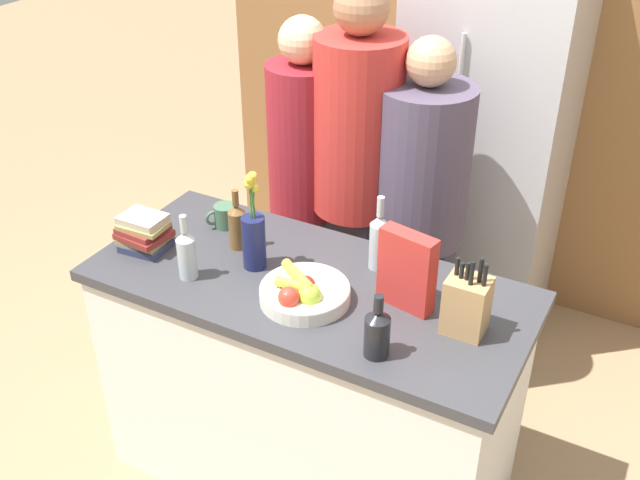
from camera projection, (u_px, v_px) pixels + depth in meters
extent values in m
plane|color=#A37F5B|center=(310.00, 470.00, 3.05)|extent=(14.00, 14.00, 0.00)
cube|color=silver|center=(309.00, 388.00, 2.81)|extent=(1.47, 0.66, 0.90)
cube|color=#38383D|center=(308.00, 286.00, 2.57)|extent=(1.53, 0.69, 0.04)
cube|color=olive|center=(477.00, 46.00, 3.62)|extent=(2.73, 0.12, 2.60)
cube|color=#B7B7BC|center=(484.00, 149.00, 3.46)|extent=(0.70, 0.60, 1.89)
cylinder|color=#B7B7BC|center=(452.00, 154.00, 3.20)|extent=(0.02, 0.02, 1.04)
cylinder|color=silver|center=(305.00, 294.00, 2.45)|extent=(0.30, 0.30, 0.05)
torus|color=silver|center=(305.00, 288.00, 2.44)|extent=(0.30, 0.30, 0.02)
sphere|color=#99B233|center=(310.00, 296.00, 2.39)|extent=(0.08, 0.08, 0.08)
sphere|color=red|center=(305.00, 286.00, 2.44)|extent=(0.07, 0.07, 0.07)
sphere|color=red|center=(289.00, 297.00, 2.37)|extent=(0.07, 0.07, 0.07)
cylinder|color=yellow|center=(296.00, 285.00, 2.42)|extent=(0.14, 0.05, 0.03)
cylinder|color=yellow|center=(298.00, 276.00, 2.44)|extent=(0.17, 0.12, 0.03)
cube|color=tan|center=(466.00, 306.00, 2.28)|extent=(0.13, 0.11, 0.19)
cylinder|color=black|center=(457.00, 268.00, 2.24)|extent=(0.01, 0.01, 0.07)
cylinder|color=black|center=(461.00, 272.00, 2.23)|extent=(0.01, 0.01, 0.06)
cylinder|color=black|center=(468.00, 273.00, 2.22)|extent=(0.01, 0.01, 0.07)
cylinder|color=black|center=(472.00, 275.00, 2.19)|extent=(0.01, 0.01, 0.09)
cylinder|color=black|center=(480.00, 272.00, 2.21)|extent=(0.01, 0.01, 0.09)
cylinder|color=black|center=(485.00, 276.00, 2.19)|extent=(0.01, 0.01, 0.08)
cylinder|color=#191E4C|center=(254.00, 242.00, 2.59)|extent=(0.08, 0.08, 0.20)
cylinder|color=#477538|center=(253.00, 197.00, 2.49)|extent=(0.01, 0.02, 0.16)
sphere|color=gold|center=(253.00, 176.00, 2.45)|extent=(0.03, 0.03, 0.03)
cylinder|color=#477538|center=(254.00, 203.00, 2.51)|extent=(0.02, 0.01, 0.11)
sphere|color=gold|center=(255.00, 188.00, 2.49)|extent=(0.03, 0.03, 0.03)
cylinder|color=#477538|center=(252.00, 201.00, 2.51)|extent=(0.02, 0.01, 0.12)
sphere|color=gold|center=(251.00, 185.00, 2.49)|extent=(0.04, 0.04, 0.04)
cylinder|color=#477538|center=(250.00, 201.00, 2.50)|extent=(0.01, 0.01, 0.13)
sphere|color=gold|center=(249.00, 184.00, 2.47)|extent=(0.03, 0.03, 0.03)
cylinder|color=#477538|center=(252.00, 199.00, 2.49)|extent=(0.01, 0.01, 0.15)
sphere|color=gold|center=(250.00, 179.00, 2.45)|extent=(0.04, 0.04, 0.04)
cube|color=red|center=(407.00, 270.00, 2.37)|extent=(0.20, 0.10, 0.27)
cylinder|color=#42664C|center=(225.00, 216.00, 2.85)|extent=(0.09, 0.09, 0.09)
torus|color=#42664C|center=(213.00, 218.00, 2.84)|extent=(0.05, 0.06, 0.06)
cube|color=#2D334C|center=(146.00, 246.00, 2.73)|extent=(0.17, 0.15, 0.03)
cube|color=#99844C|center=(145.00, 238.00, 2.73)|extent=(0.17, 0.15, 0.02)
cube|color=maroon|center=(144.00, 235.00, 2.71)|extent=(0.18, 0.16, 0.02)
cube|color=maroon|center=(143.00, 229.00, 2.71)|extent=(0.16, 0.15, 0.02)
cube|color=#99844C|center=(143.00, 226.00, 2.69)|extent=(0.17, 0.12, 0.02)
cube|color=#B7A88E|center=(143.00, 219.00, 2.69)|extent=(0.16, 0.12, 0.03)
cylinder|color=brown|center=(237.00, 230.00, 2.71)|extent=(0.06, 0.06, 0.14)
cone|color=brown|center=(236.00, 209.00, 2.67)|extent=(0.06, 0.06, 0.03)
cylinder|color=brown|center=(235.00, 198.00, 2.64)|extent=(0.02, 0.02, 0.06)
cylinder|color=#B2BCC1|center=(187.00, 258.00, 2.54)|extent=(0.07, 0.07, 0.15)
cone|color=#B2BCC1|center=(185.00, 236.00, 2.50)|extent=(0.07, 0.07, 0.03)
cylinder|color=#B2BCC1|center=(183.00, 224.00, 2.47)|extent=(0.02, 0.02, 0.06)
cylinder|color=black|center=(377.00, 337.00, 2.20)|extent=(0.08, 0.08, 0.13)
cone|color=black|center=(378.00, 315.00, 2.16)|extent=(0.08, 0.08, 0.03)
cylinder|color=black|center=(379.00, 304.00, 2.14)|extent=(0.03, 0.03, 0.06)
cylinder|color=#B2BCC1|center=(379.00, 246.00, 2.59)|extent=(0.07, 0.07, 0.17)
cone|color=#B2BCC1|center=(380.00, 220.00, 2.53)|extent=(0.07, 0.07, 0.03)
cylinder|color=#B2BCC1|center=(381.00, 207.00, 2.51)|extent=(0.03, 0.03, 0.07)
cube|color=#383842|center=(305.00, 284.00, 3.49)|extent=(0.26, 0.20, 0.79)
cylinder|color=maroon|center=(304.00, 141.00, 3.11)|extent=(0.30, 0.30, 0.66)
sphere|color=#DBAD89|center=(302.00, 40.00, 2.89)|extent=(0.19, 0.19, 0.19)
cube|color=#383842|center=(353.00, 290.00, 3.38)|extent=(0.32, 0.26, 0.87)
cylinder|color=red|center=(358.00, 126.00, 2.96)|extent=(0.36, 0.36, 0.72)
sphere|color=#996B4C|center=(362.00, 7.00, 2.72)|extent=(0.21, 0.21, 0.21)
cube|color=#383842|center=(411.00, 311.00, 3.32)|extent=(0.31, 0.22, 0.78)
cylinder|color=#4C4256|center=(423.00, 165.00, 2.95)|extent=(0.38, 0.38, 0.65)
sphere|color=tan|center=(431.00, 61.00, 2.73)|extent=(0.19, 0.19, 0.19)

